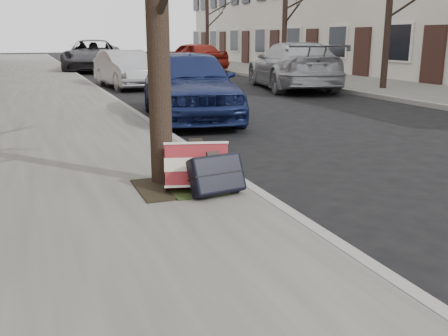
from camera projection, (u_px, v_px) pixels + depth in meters
name	position (u px, v px, depth m)	size (l,w,h in m)	color
ground	(404.00, 210.00, 4.99)	(120.00, 120.00, 0.00)	black
near_sidewalk	(17.00, 86.00, 17.17)	(5.00, 70.00, 0.12)	gray
far_sidewalk	(308.00, 77.00, 21.24)	(4.00, 70.00, 0.12)	slate
dirt_patch	(177.00, 187.00, 5.33)	(0.85, 0.85, 0.01)	black
suitcase_red	(197.00, 166.00, 5.19)	(0.65, 0.18, 0.47)	maroon
suitcase_navy	(216.00, 174.00, 5.01)	(0.56, 0.18, 0.40)	black
car_near_front	(189.00, 84.00, 10.44)	(1.74, 4.32, 1.47)	#152050
car_near_mid	(126.00, 69.00, 17.07)	(1.35, 3.86, 1.27)	#AAACB2
car_near_back	(93.00, 56.00, 25.47)	(2.63, 5.70, 1.58)	#35353A
car_far_front	(293.00, 66.00, 16.53)	(2.15, 5.30, 1.54)	#96989D
car_far_back	(193.00, 57.00, 25.28)	(1.75, 4.36, 1.49)	maroon
tree_far_a	(389.00, 10.00, 15.33)	(0.21, 0.21, 4.74)	black
tree_far_b	(285.00, 8.00, 21.29)	(0.22, 0.22, 5.54)	black
tree_far_c	(207.00, 21.00, 30.29)	(0.21, 0.21, 5.11)	black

